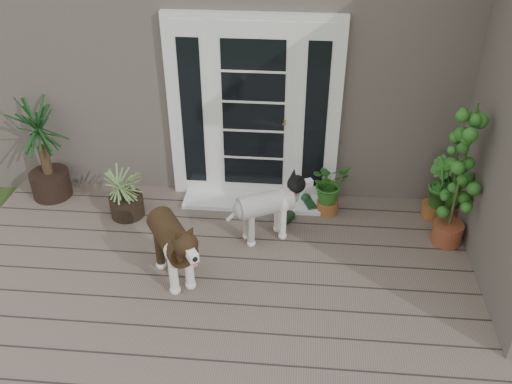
{
  "coord_description": "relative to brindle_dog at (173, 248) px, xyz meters",
  "views": [
    {
      "loc": [
        0.31,
        -2.92,
        3.76
      ],
      "look_at": [
        -0.1,
        1.75,
        0.7
      ],
      "focal_mm": 38.62,
      "sensor_mm": 36.0,
      "label": 1
    }
  ],
  "objects": [
    {
      "name": "deck",
      "position": [
        0.83,
        -0.65,
        -0.43
      ],
      "size": [
        6.2,
        4.6,
        0.12
      ],
      "primitive_type": "cube",
      "color": "#6B5B4C",
      "rests_on": "ground"
    },
    {
      "name": "house_main",
      "position": [
        0.83,
        3.6,
        1.06
      ],
      "size": [
        7.4,
        4.0,
        3.1
      ],
      "primitive_type": "cube",
      "color": "#665E54",
      "rests_on": "ground"
    },
    {
      "name": "door_unit",
      "position": [
        0.63,
        1.55,
        0.71
      ],
      "size": [
        1.9,
        0.14,
        2.15
      ],
      "primitive_type": "cube",
      "color": "white",
      "rests_on": "deck"
    },
    {
      "name": "door_step",
      "position": [
        0.63,
        1.35,
        -0.34
      ],
      "size": [
        1.6,
        0.4,
        0.05
      ],
      "primitive_type": "cube",
      "color": "white",
      "rests_on": "deck"
    },
    {
      "name": "brindle_dog",
      "position": [
        0.0,
        0.0,
        0.0
      ],
      "size": [
        0.79,
        0.94,
        0.73
      ],
      "primitive_type": null,
      "rotation": [
        0.0,
        0.0,
        3.71
      ],
      "color": "#3D2916",
      "rests_on": "deck"
    },
    {
      "name": "white_dog",
      "position": [
        0.82,
        0.71,
        -0.04
      ],
      "size": [
        0.84,
        0.64,
        0.65
      ],
      "primitive_type": null,
      "rotation": [
        0.0,
        0.0,
        -1.11
      ],
      "color": "white",
      "rests_on": "deck"
    },
    {
      "name": "spider_plant",
      "position": [
        -0.76,
        0.99,
        -0.03
      ],
      "size": [
        0.83,
        0.83,
        0.67
      ],
      "primitive_type": null,
      "rotation": [
        0.0,
        0.0,
        -0.43
      ],
      "color": "#96AB69",
      "rests_on": "deck"
    },
    {
      "name": "yucca",
      "position": [
        -1.77,
        1.31,
        0.25
      ],
      "size": [
        1.11,
        1.11,
        1.24
      ],
      "primitive_type": null,
      "rotation": [
        0.0,
        0.0,
        -0.36
      ],
      "color": "black",
      "rests_on": "deck"
    },
    {
      "name": "herb_a",
      "position": [
        1.49,
        1.24,
        -0.09
      ],
      "size": [
        0.6,
        0.6,
        0.55
      ],
      "primitive_type": "imported",
      "rotation": [
        0.0,
        0.0,
        0.58
      ],
      "color": "#1A5D1C",
      "rests_on": "deck"
    },
    {
      "name": "herb_b",
      "position": [
        2.69,
        1.28,
        -0.11
      ],
      "size": [
        0.44,
        0.44,
        0.51
      ],
      "primitive_type": "imported",
      "rotation": [
        0.0,
        0.0,
        1.91
      ],
      "color": "#194E16",
      "rests_on": "deck"
    },
    {
      "name": "herb_c",
      "position": [
        2.84,
        1.29,
        -0.05
      ],
      "size": [
        0.48,
        0.48,
        0.63
      ],
      "primitive_type": "imported",
      "rotation": [
        0.0,
        0.0,
        4.49
      ],
      "color": "#19591B",
      "rests_on": "deck"
    },
    {
      "name": "sapling",
      "position": [
        2.74,
        0.8,
        0.46
      ],
      "size": [
        0.63,
        0.63,
        1.66
      ],
      "primitive_type": null,
      "rotation": [
        0.0,
        0.0,
        -0.35
      ],
      "color": "#235317",
      "rests_on": "deck"
    },
    {
      "name": "clog_left",
      "position": [
        1.28,
        1.33,
        -0.32
      ],
      "size": [
        0.25,
        0.34,
        0.09
      ],
      "primitive_type": null,
      "rotation": [
        0.0,
        0.0,
        0.36
      ],
      "color": "#15361A",
      "rests_on": "deck"
    },
    {
      "name": "clog_right",
      "position": [
        1.03,
        1.01,
        -0.33
      ],
      "size": [
        0.25,
        0.3,
        0.08
      ],
      "primitive_type": null,
      "rotation": [
        0.0,
        0.0,
        -0.55
      ],
      "color": "black",
      "rests_on": "deck"
    }
  ]
}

